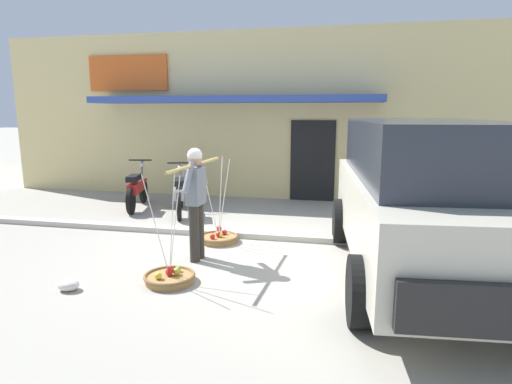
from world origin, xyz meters
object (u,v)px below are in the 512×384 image
(fruit_vendor, at_px, (196,196))
(fruit_basket_right_side, at_px, (170,277))
(motorcycle_second_in_row, at_px, (180,194))
(parked_truck, at_px, (424,195))
(fruit_basket_left_side, at_px, (219,238))
(plastic_litter_bag, at_px, (68,285))
(motorcycle_nearest_shop, at_px, (137,189))

(fruit_vendor, bearing_deg, fruit_basket_right_side, -93.23)
(motorcycle_second_in_row, relative_size, parked_truck, 0.35)
(fruit_basket_left_side, xyz_separation_m, parked_truck, (3.13, -0.93, 1.06))
(fruit_vendor, xyz_separation_m, plastic_litter_bag, (-1.20, -1.43, -0.91))
(fruit_vendor, bearing_deg, plastic_litter_bag, -129.97)
(motorcycle_second_in_row, relative_size, plastic_litter_bag, 6.19)
(fruit_basket_right_side, bearing_deg, motorcycle_nearest_shop, 122.32)
(fruit_vendor, bearing_deg, parked_truck, -0.04)
(fruit_basket_right_side, relative_size, motorcycle_second_in_row, 0.84)
(fruit_basket_left_side, relative_size, fruit_basket_right_side, 1.00)
(parked_truck, bearing_deg, fruit_basket_right_side, -164.08)
(fruit_vendor, distance_m, fruit_basket_right_side, 1.29)
(parked_truck, bearing_deg, fruit_basket_left_side, 163.46)
(fruit_vendor, height_order, plastic_litter_bag, fruit_vendor)
(parked_truck, relative_size, plastic_litter_bag, 17.67)
(fruit_vendor, relative_size, motorcycle_second_in_row, 1.07)
(fruit_vendor, relative_size, motorcycle_nearest_shop, 1.04)
(motorcycle_nearest_shop, xyz_separation_m, motorcycle_second_in_row, (1.18, -0.30, 0.00))
(fruit_vendor, height_order, parked_truck, parked_truck)
(motorcycle_nearest_shop, bearing_deg, plastic_litter_bag, -73.06)
(fruit_basket_left_side, height_order, fruit_basket_right_side, same)
(fruit_basket_right_side, bearing_deg, plastic_litter_bag, -156.24)
(parked_truck, height_order, plastic_litter_bag, parked_truck)
(fruit_basket_left_side, relative_size, motorcycle_nearest_shop, 0.81)
(fruit_basket_left_side, relative_size, motorcycle_second_in_row, 0.84)
(fruit_basket_right_side, height_order, motorcycle_nearest_shop, fruit_basket_right_side)
(fruit_basket_left_side, relative_size, parked_truck, 0.29)
(motorcycle_nearest_shop, distance_m, motorcycle_second_in_row, 1.21)
(fruit_vendor, relative_size, fruit_basket_right_side, 1.28)
(fruit_basket_left_side, distance_m, motorcycle_nearest_shop, 3.37)
(motorcycle_nearest_shop, distance_m, parked_truck, 6.52)
(motorcycle_nearest_shop, bearing_deg, fruit_vendor, -49.87)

